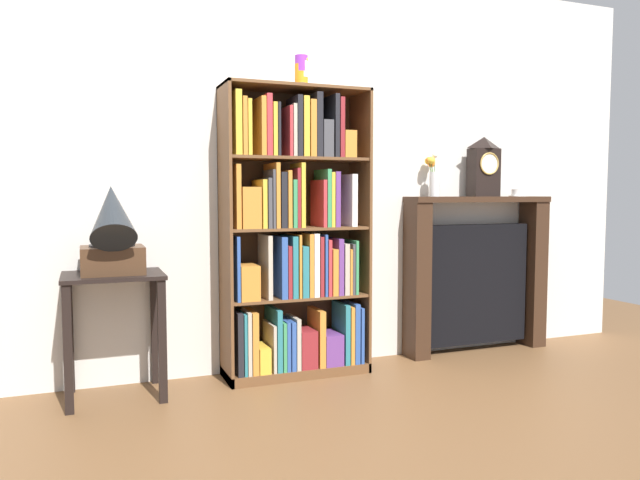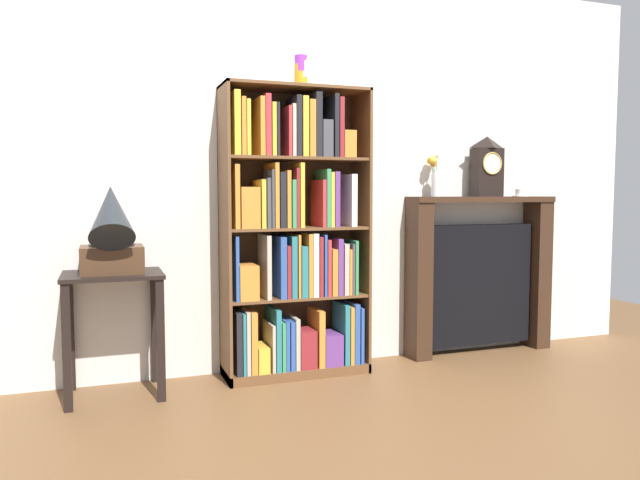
% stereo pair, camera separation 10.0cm
% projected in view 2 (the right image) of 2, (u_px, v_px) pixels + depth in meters
% --- Properties ---
extents(ground_plane, '(8.12, 6.40, 0.02)m').
position_uv_depth(ground_plane, '(300.00, 379.00, 3.77)').
color(ground_plane, brown).
extents(wall_back, '(5.12, 0.08, 2.60)m').
position_uv_depth(wall_back, '(309.00, 169.00, 3.99)').
color(wall_back, silver).
rests_on(wall_back, ground).
extents(bookshelf, '(0.90, 0.33, 1.79)m').
position_uv_depth(bookshelf, '(294.00, 245.00, 3.77)').
color(bookshelf, brown).
rests_on(bookshelf, ground).
extents(cup_stack, '(0.08, 0.08, 0.18)m').
position_uv_depth(cup_stack, '(301.00, 71.00, 3.67)').
color(cup_stack, '#28B2B7').
rests_on(cup_stack, bookshelf).
extents(side_table_left, '(0.54, 0.44, 0.70)m').
position_uv_depth(side_table_left, '(113.00, 306.00, 3.39)').
color(side_table_left, black).
rests_on(side_table_left, ground).
extents(gramophone, '(0.33, 0.47, 0.56)m').
position_uv_depth(gramophone, '(112.00, 232.00, 3.29)').
color(gramophone, '#472D1C').
rests_on(gramophone, side_table_left).
extents(fireplace_mantel, '(1.11, 0.21, 1.12)m').
position_uv_depth(fireplace_mantel, '(479.00, 276.00, 4.35)').
color(fireplace_mantel, '#382316').
rests_on(fireplace_mantel, ground).
extents(mantel_clock, '(0.21, 0.13, 0.42)m').
position_uv_depth(mantel_clock, '(487.00, 166.00, 4.28)').
color(mantel_clock, black).
rests_on(mantel_clock, fireplace_mantel).
extents(flower_vase, '(0.09, 0.11, 0.31)m').
position_uv_depth(flower_vase, '(435.00, 175.00, 4.16)').
color(flower_vase, silver).
rests_on(flower_vase, fireplace_mantel).
extents(teacup_with_saucer, '(0.13, 0.13, 0.05)m').
position_uv_depth(teacup_with_saucer, '(521.00, 193.00, 4.40)').
color(teacup_with_saucer, white).
rests_on(teacup_with_saucer, fireplace_mantel).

